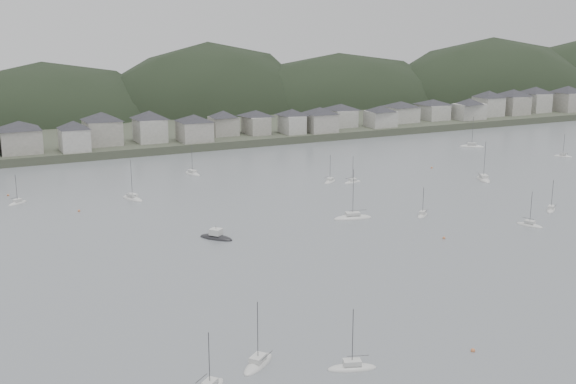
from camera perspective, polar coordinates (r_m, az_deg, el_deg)
ground at (r=126.52m, az=15.33°, el=-9.85°), size 900.00×900.00×0.00m
far_shore_land at (r=391.89m, az=-14.37°, el=6.16°), size 900.00×250.00×3.00m
forested_ridge at (r=370.00m, az=-12.69°, el=3.83°), size 851.55×103.94×102.57m
waterfront_town at (r=301.44m, az=-0.41°, el=5.84°), size 451.48×28.46×12.92m
moored_fleet at (r=172.97m, az=-3.38°, el=-2.93°), size 244.83×169.13×13.68m
motor_launch_far at (r=166.57m, az=-5.71°, el=-3.59°), size 7.63×8.61×4.02m
mooring_buoys at (r=168.40m, az=3.44°, el=-3.41°), size 173.74×141.88×0.70m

